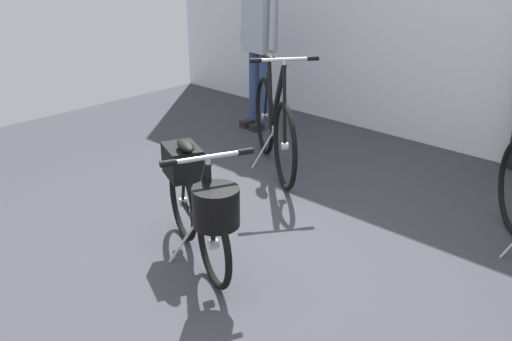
# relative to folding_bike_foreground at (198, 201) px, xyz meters

# --- Properties ---
(ground_plane) EXTENTS (7.57, 7.57, 0.00)m
(ground_plane) POSITION_rel_folding_bike_foreground_xyz_m (0.26, 0.07, -0.42)
(ground_plane) COLOR #38383F
(folding_bike_foreground) EXTENTS (1.05, 0.60, 0.80)m
(folding_bike_foreground) POSITION_rel_folding_bike_foreground_xyz_m (0.00, 0.00, 0.00)
(folding_bike_foreground) COLOR black
(folding_bike_foreground) RESTS_ON ground_plane
(display_bike_left) EXTENTS (1.24, 0.91, 1.04)m
(display_bike_left) POSITION_rel_folding_bike_foreground_xyz_m (-0.70, 1.46, -0.03)
(display_bike_left) COLOR black
(display_bike_left) RESTS_ON ground_plane
(visitor_near_wall) EXTENTS (0.53, 0.30, 1.63)m
(visitor_near_wall) POSITION_rel_folding_bike_foreground_xyz_m (-1.57, 2.21, 0.51)
(visitor_near_wall) COLOR navy
(visitor_near_wall) RESTS_ON ground_plane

